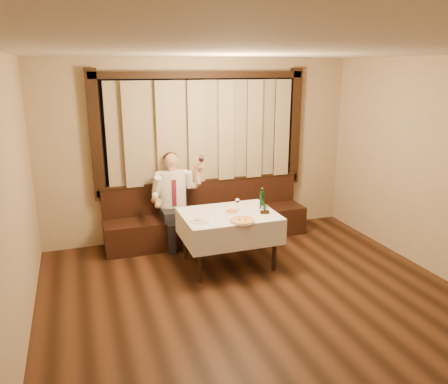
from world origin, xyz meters
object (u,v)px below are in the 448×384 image
object	(u,v)px
dining_table	(229,220)
seated_man	(174,193)
pizza	(242,221)
banquette	(207,220)
cruet_caddy	(265,210)
pasta_red	(232,210)
green_bottle	(262,200)
pasta_cream	(200,218)

from	to	relation	value
dining_table	seated_man	distance (m)	1.10
pizza	seated_man	world-z (taller)	seated_man
banquette	pizza	bearing A→B (deg)	-88.07
seated_man	banquette	bearing A→B (deg)	9.35
banquette	cruet_caddy	size ratio (longest dim) A/B	24.34
pasta_red	green_bottle	size ratio (longest dim) A/B	0.83
pizza	cruet_caddy	xyz separation A→B (m)	(0.41, 0.21, 0.03)
pasta_cream	green_bottle	xyz separation A→B (m)	(0.96, 0.21, 0.09)
pasta_red	seated_man	bearing A→B (deg)	122.70
green_bottle	cruet_caddy	world-z (taller)	green_bottle
pasta_cream	cruet_caddy	xyz separation A→B (m)	(0.91, 0.00, 0.01)
pasta_cream	cruet_caddy	size ratio (longest dim) A/B	1.89
banquette	pizza	xyz separation A→B (m)	(0.05, -1.40, 0.46)
green_bottle	cruet_caddy	bearing A→B (deg)	-103.35
dining_table	pizza	xyz separation A→B (m)	(0.05, -0.38, 0.12)
pizza	cruet_caddy	world-z (taller)	cruet_caddy
pasta_red	cruet_caddy	bearing A→B (deg)	-23.54
pizza	cruet_caddy	size ratio (longest dim) A/B	2.52
seated_man	pasta_red	bearing A→B (deg)	-57.30
dining_table	cruet_caddy	distance (m)	0.51
dining_table	green_bottle	size ratio (longest dim) A/B	4.25
dining_table	green_bottle	bearing A→B (deg)	4.75
pizza	green_bottle	distance (m)	0.63
dining_table	pasta_red	world-z (taller)	pasta_red
banquette	dining_table	xyz separation A→B (m)	(0.00, -1.02, 0.34)
dining_table	seated_man	world-z (taller)	seated_man
pasta_red	pasta_cream	world-z (taller)	same
pizza	green_bottle	xyz separation A→B (m)	(0.46, 0.42, 0.11)
pizza	pasta_red	bearing A→B (deg)	89.97
pasta_cream	seated_man	bearing A→B (deg)	94.63
cruet_caddy	pasta_cream	bearing A→B (deg)	-165.07
dining_table	pasta_red	size ratio (longest dim) A/B	5.15
pizza	pasta_red	size ratio (longest dim) A/B	1.35
dining_table	pasta_red	distance (m)	0.15
pizza	seated_man	distance (m)	1.44
pizza	pasta_cream	size ratio (longest dim) A/B	1.33
green_bottle	pasta_cream	bearing A→B (deg)	-167.44
pasta_red	pizza	bearing A→B (deg)	-90.03
pasta_red	seated_man	distance (m)	1.10
pizza	seated_man	size ratio (longest dim) A/B	0.23
pasta_cream	cruet_caddy	world-z (taller)	cruet_caddy
banquette	seated_man	distance (m)	0.76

